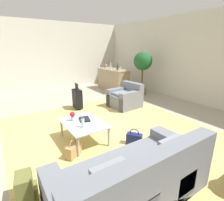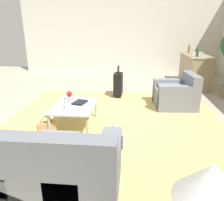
# 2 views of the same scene
# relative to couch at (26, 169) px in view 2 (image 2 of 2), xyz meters

# --- Properties ---
(ground_plane) EXTENTS (12.00, 12.00, 0.00)m
(ground_plane) POSITION_rel_couch_xyz_m (-2.20, 0.60, -0.30)
(ground_plane) COLOR #A89E89
(wall_left) EXTENTS (0.12, 8.00, 3.10)m
(wall_left) POSITION_rel_couch_xyz_m (-7.26, 0.60, 1.25)
(wall_left) COLOR beige
(wall_left) RESTS_ON ground
(area_rug) EXTENTS (5.20, 4.40, 0.01)m
(area_rug) POSITION_rel_couch_xyz_m (-1.60, 0.80, -0.29)
(area_rug) COLOR tan
(area_rug) RESTS_ON ground
(couch) EXTENTS (0.97, 2.12, 0.87)m
(couch) POSITION_rel_couch_xyz_m (0.00, 0.00, 0.00)
(couch) COLOR slate
(couch) RESTS_ON ground
(armchair) EXTENTS (0.94, 0.98, 0.80)m
(armchair) POSITION_rel_couch_xyz_m (-3.10, 2.26, -0.01)
(armchair) COLOR slate
(armchair) RESTS_ON ground
(coffee_table) EXTENTS (1.04, 0.77, 0.43)m
(coffee_table) POSITION_rel_couch_xyz_m (-1.80, 0.10, 0.08)
(coffee_table) COLOR silver
(coffee_table) RESTS_ON ground
(water_bottle) EXTENTS (0.06, 0.06, 0.20)m
(water_bottle) POSITION_rel_couch_xyz_m (-1.60, 0.00, 0.23)
(water_bottle) COLOR silver
(water_bottle) RESTS_ON coffee_table
(coffee_table_book) EXTENTS (0.34, 0.28, 0.03)m
(coffee_table_book) POSITION_rel_couch_xyz_m (-1.92, 0.18, 0.15)
(coffee_table_book) COLOR black
(coffee_table_book) RESTS_ON coffee_table
(flower_vase) EXTENTS (0.11, 0.11, 0.21)m
(flower_vase) POSITION_rel_couch_xyz_m (-2.02, -0.05, 0.25)
(flower_vase) COLOR #B2B7BC
(flower_vase) RESTS_ON coffee_table
(table_lamp) EXTENTS (0.40, 0.40, 0.56)m
(table_lamp) POSITION_rel_couch_xyz_m (1.00, 1.60, 0.73)
(table_lamp) COLOR #ADA899
(table_lamp) RESTS_ON side_table
(bar_console) EXTENTS (1.79, 0.66, 1.00)m
(bar_console) POSITION_rel_couch_xyz_m (-5.30, 3.20, 0.22)
(bar_console) COLOR #937F60
(bar_console) RESTS_ON ground
(wine_glass_leftmost) EXTENTS (0.08, 0.08, 0.15)m
(wine_glass_leftmost) POSITION_rel_couch_xyz_m (-5.91, 3.22, 0.81)
(wine_glass_leftmost) COLOR silver
(wine_glass_leftmost) RESTS_ON bar_console
(wine_glass_left_of_centre) EXTENTS (0.08, 0.08, 0.15)m
(wine_glass_left_of_centre) POSITION_rel_couch_xyz_m (-4.68, 3.17, 0.81)
(wine_glass_left_of_centre) COLOR silver
(wine_glass_left_of_centre) RESTS_ON bar_console
(wine_bottle_amber) EXTENTS (0.07, 0.07, 0.30)m
(wine_bottle_amber) POSITION_rel_couch_xyz_m (-5.81, 3.08, 0.82)
(wine_bottle_amber) COLOR brown
(wine_bottle_amber) RESTS_ON bar_console
(wine_bottle_clear) EXTENTS (0.07, 0.07, 0.30)m
(wine_bottle_clear) POSITION_rel_couch_xyz_m (-5.30, 3.08, 0.82)
(wine_bottle_clear) COLOR silver
(wine_bottle_clear) RESTS_ON bar_console
(wine_bottle_green) EXTENTS (0.07, 0.07, 0.30)m
(wine_bottle_green) POSITION_rel_couch_xyz_m (-4.77, 3.08, 0.82)
(wine_bottle_green) COLOR #194C23
(wine_bottle_green) RESTS_ON bar_console
(suitcase_black) EXTENTS (0.41, 0.24, 0.85)m
(suitcase_black) POSITION_rel_couch_xyz_m (-3.80, 0.80, 0.06)
(suitcase_black) COLOR black
(suitcase_black) RESTS_ON ground
(handbag_navy) EXTENTS (0.34, 0.30, 0.36)m
(handbag_navy) POSITION_rel_couch_xyz_m (-1.09, 0.91, -0.17)
(handbag_navy) COLOR navy
(handbag_navy) RESTS_ON ground
(handbag_tan) EXTENTS (0.29, 0.35, 0.36)m
(handbag_tan) POSITION_rel_couch_xyz_m (-1.38, -0.31, -0.17)
(handbag_tan) COLOR tan
(handbag_tan) RESTS_ON ground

